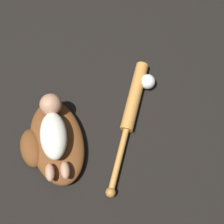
{
  "coord_description": "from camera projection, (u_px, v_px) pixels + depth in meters",
  "views": [
    {
      "loc": [
        -0.47,
        0.05,
        1.29
      ],
      "look_at": [
        -0.07,
        -0.22,
        0.07
      ],
      "focal_mm": 50.0,
      "sensor_mm": 36.0,
      "label": 1
    }
  ],
  "objects": [
    {
      "name": "ground_plane",
      "position": [
        60.0,
        132.0,
        1.35
      ],
      "size": [
        6.0,
        6.0,
        0.0
      ],
      "primitive_type": "plane",
      "color": "black"
    },
    {
      "name": "baseball_glove",
      "position": [
        53.0,
        143.0,
        1.29
      ],
      "size": [
        0.42,
        0.34,
        0.08
      ],
      "color": "brown",
      "rests_on": "ground"
    },
    {
      "name": "baby_figure",
      "position": [
        53.0,
        129.0,
        1.23
      ],
      "size": [
        0.34,
        0.22,
        0.09
      ],
      "color": "silver",
      "rests_on": "baseball_glove"
    },
    {
      "name": "baseball_bat",
      "position": [
        131.0,
        109.0,
        1.36
      ],
      "size": [
        0.43,
        0.49,
        0.06
      ],
      "color": "#C6843D",
      "rests_on": "ground"
    },
    {
      "name": "baseball",
      "position": [
        148.0,
        82.0,
        1.4
      ],
      "size": [
        0.07,
        0.07,
        0.07
      ],
      "color": "white",
      "rests_on": "ground"
    }
  ]
}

